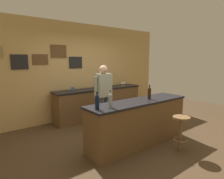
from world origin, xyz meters
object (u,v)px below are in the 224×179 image
Objects in this scene: wine_bottle_b at (110,100)px; coffee_mug at (73,89)px; wine_glass_a at (96,85)px; wine_glass_c at (122,83)px; bartender at (104,94)px; wine_glass_b at (101,84)px; wine_glass_d at (124,83)px; wine_bottle_a at (97,101)px; bar_stool at (181,128)px; wine_bottle_c at (149,93)px.

wine_bottle_b reaches higher than coffee_mug.
wine_glass_c is (0.99, -0.00, 0.00)m from wine_glass_a.
wine_glass_b is at bearing 58.46° from bartender.
wine_bottle_a is at bearing -139.77° from wine_glass_d.
wine_bottle_a is 2.54m from wine_glass_b.
wine_bottle_b is at bearing -120.59° from wine_glass_b.
bar_stool is 1.49m from wine_bottle_b.
wine_glass_d is at bearing 0.38° from wine_glass_c.
wine_glass_c is (0.94, 1.98, -0.05)m from wine_bottle_c.
bar_stool is 2.22× the size of wine_bottle_c.
wine_bottle_b reaches higher than wine_glass_d.
wine_glass_d is at bearing -0.13° from wine_glass_a.
wine_bottle_a reaches higher than coffee_mug.
coffee_mug is at bearing 174.98° from wine_glass_d.
wine_bottle_a reaches higher than wine_glass_d.
wine_glass_c reaches higher than bar_stool.
wine_glass_d is at bearing 40.23° from wine_bottle_a.
wine_glass_c is 0.09m from wine_glass_d.
wine_glass_c is (0.78, -0.06, 0.00)m from wine_glass_b.
bartender is 5.29× the size of wine_bottle_a.
wine_glass_c is at bearing -5.31° from coffee_mug.
coffee_mug is at bearing 74.40° from wine_bottle_a.
wine_glass_a is at bearing 179.82° from wine_glass_c.
wine_bottle_b and wine_bottle_c have the same top height.
bar_stool is 1.72m from wine_bottle_a.
wine_bottle_b is 2.87m from wine_glass_c.
wine_glass_c is (2.27, 2.00, -0.05)m from wine_bottle_a.
wine_glass_d is (1.03, 1.98, -0.05)m from wine_bottle_c.
wine_glass_b is 0.90m from coffee_mug.
wine_bottle_c reaches higher than wine_glass_b.
coffee_mug is (-0.73, 2.13, -0.11)m from wine_bottle_c.
wine_glass_a is at bearing 91.62° from wine_bottle_c.
wine_bottle_b is (0.25, -0.04, 0.00)m from wine_bottle_a.
wine_glass_d is (0.87, -0.06, 0.00)m from wine_glass_b.
bartender reaches higher than wine_bottle_a.
wine_bottle_c reaches higher than wine_glass_c.
wine_bottle_b is (-1.21, 0.64, 0.60)m from bar_stool.
bartender reaches higher than wine_bottle_c.
wine_bottle_b is 2.28m from wine_glass_a.
wine_bottle_a reaches higher than wine_glass_b.
bartender is at bearing -112.77° from wine_glass_a.
wine_glass_c is at bearing 41.33° from wine_bottle_a.
wine_bottle_a is 1.34m from wine_bottle_c.
wine_bottle_c is 2.04m from wine_glass_b.
bar_stool is 2.88m from wine_glass_d.
wine_bottle_c is at bearing -115.39° from wine_glass_c.
wine_glass_a is 1.09m from wine_glass_d.
wine_glass_a is 0.22m from wine_glass_b.
wine_bottle_c reaches higher than wine_glass_a.
wine_bottle_a is at bearing -122.57° from wine_glass_a.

